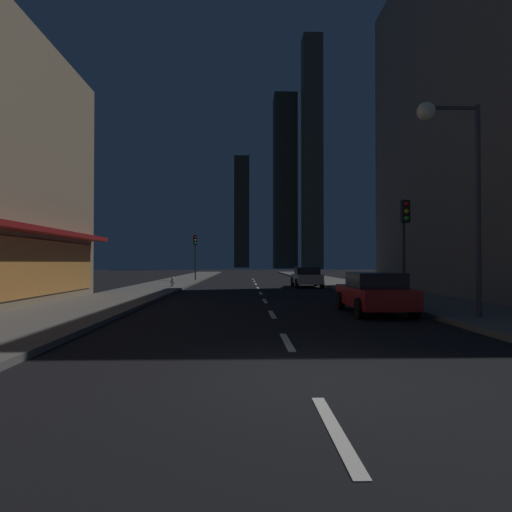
{
  "coord_description": "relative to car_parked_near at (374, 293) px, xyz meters",
  "views": [
    {
      "loc": [
        -0.98,
        -6.68,
        1.81
      ],
      "look_at": [
        0.0,
        28.63,
        2.32
      ],
      "focal_mm": 30.61,
      "sensor_mm": 36.0,
      "label": 1
    }
  ],
  "objects": [
    {
      "name": "sidewalk_left",
      "position": [
        -10.6,
        23.49,
        -0.67
      ],
      "size": [
        4.0,
        76.0,
        0.15
      ],
      "primitive_type": "cube",
      "color": "#605E59",
      "rests_on": "ground"
    },
    {
      "name": "skyscraper_distant_short",
      "position": [
        14.14,
        103.7,
        31.22
      ],
      "size": [
        5.3,
        5.85,
        63.93
      ],
      "primitive_type": "cube",
      "color": "#423F31",
      "rests_on": "ground"
    },
    {
      "name": "ground_plane",
      "position": [
        -3.6,
        23.49,
        -0.79
      ],
      "size": [
        78.0,
        136.0,
        0.1
      ],
      "primitive_type": "cube",
      "color": "black"
    },
    {
      "name": "street_lamp_right",
      "position": [
        1.78,
        -2.06,
        4.33
      ],
      "size": [
        1.96,
        0.56,
        6.58
      ],
      "color": "#38383D",
      "rests_on": "sidewalk_right"
    },
    {
      "name": "traffic_light_far_left",
      "position": [
        -9.1,
        25.35,
        2.45
      ],
      "size": [
        0.32,
        0.48,
        4.2
      ],
      "color": "#2D2D2D",
      "rests_on": "sidewalk_left"
    },
    {
      "name": "skyscraper_distant_mid",
      "position": [
        7.36,
        111.07,
        24.38
      ],
      "size": [
        6.57,
        7.87,
        50.24
      ],
      "primitive_type": "cube",
      "color": "#312F25",
      "rests_on": "ground"
    },
    {
      "name": "sidewalk_right",
      "position": [
        3.4,
        23.49,
        -0.67
      ],
      "size": [
        4.0,
        76.0,
        0.15
      ],
      "primitive_type": "cube",
      "color": "#605E59",
      "rests_on": "ground"
    },
    {
      "name": "traffic_light_near_right",
      "position": [
        1.9,
        2.16,
        2.45
      ],
      "size": [
        0.32,
        0.48,
        4.2
      ],
      "color": "#2D2D2D",
      "rests_on": "sidewalk_right"
    },
    {
      "name": "car_parked_far",
      "position": [
        0.0,
        16.49,
        0.0
      ],
      "size": [
        1.98,
        4.24,
        1.45
      ],
      "color": "silver",
      "rests_on": "ground"
    },
    {
      "name": "lane_marking_center",
      "position": [
        -3.6,
        10.29,
        -0.73
      ],
      "size": [
        0.16,
        43.8,
        0.01
      ],
      "color": "silver",
      "rests_on": "ground"
    },
    {
      "name": "car_parked_near",
      "position": [
        0.0,
        0.0,
        0.0
      ],
      "size": [
        1.98,
        4.24,
        1.45
      ],
      "color": "#B21919",
      "rests_on": "ground"
    },
    {
      "name": "skyscraper_distant_tall",
      "position": [
        -5.34,
        134.37,
        18.29
      ],
      "size": [
        5.15,
        5.16,
        38.07
      ],
      "primitive_type": "cube",
      "color": "#343227",
      "rests_on": "ground"
    },
    {
      "name": "fire_hydrant_far_left",
      "position": [
        -9.5,
        15.09,
        -0.29
      ],
      "size": [
        0.42,
        0.3,
        0.65
      ],
      "color": "#B2B2B2",
      "rests_on": "sidewalk_left"
    }
  ]
}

